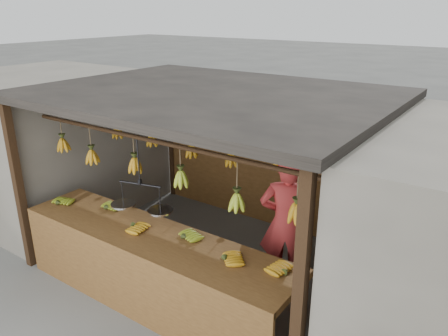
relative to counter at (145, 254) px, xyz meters
The scene contains 8 objects.
ground 1.42m from the counter, 88.82° to the left, with size 80.00×80.00×0.00m, color #5B5B57.
stall 2.01m from the counter, 89.07° to the left, with size 4.30×3.30×2.40m.
neighbor_left 3.81m from the counter, 161.00° to the left, with size 3.00×3.00×2.30m, color slate.
counter is the anchor object (origin of this frame).
hanging_bananas 1.53m from the counter, 88.67° to the left, with size 3.55×2.22×0.39m.
balance_scale 0.58m from the counter, 137.20° to the left, with size 0.77×0.42×0.87m.
vendor 1.70m from the counter, 48.24° to the left, with size 0.65×0.43×1.78m, color #BF3333.
bag_bundles 3.26m from the counter, 52.71° to the left, with size 0.08×0.26×1.23m.
Camera 1 is at (3.18, -4.26, 3.35)m, focal length 35.00 mm.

